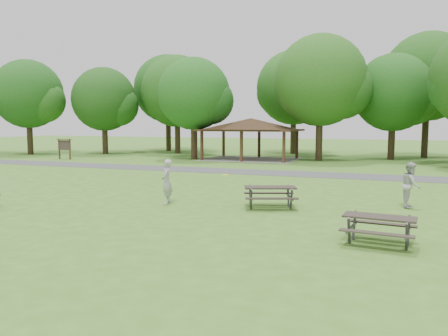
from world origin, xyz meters
TOP-DOWN VIEW (x-y plane):
  - ground at (0.00, 0.00)m, footprint 160.00×160.00m
  - asphalt_path at (0.00, 14.00)m, footprint 120.00×3.20m
  - pavilion at (-4.00, 24.00)m, footprint 8.60×7.01m
  - notice_board at (-20.00, 18.00)m, footprint 1.60×0.30m
  - tree_row_a at (-27.91, 22.03)m, footprint 7.56×7.20m
  - tree_row_b at (-20.92, 25.53)m, footprint 7.14×6.80m
  - tree_row_c at (-13.90, 29.03)m, footprint 8.19×7.80m
  - tree_row_d at (-8.92, 22.53)m, footprint 6.93×6.60m
  - tree_row_e at (2.10, 25.03)m, footprint 8.40×8.00m
  - tree_row_f at (8.09, 28.53)m, footprint 7.35×7.00m
  - tree_deep_a at (-16.90, 32.53)m, footprint 8.40×8.00m
  - tree_deep_b at (-1.90, 33.03)m, footprint 8.40×8.00m
  - tree_deep_c at (11.10, 32.03)m, footprint 8.82×8.40m
  - picnic_table_middle at (3.60, 2.24)m, footprint 2.41×2.18m
  - picnic_table_far at (7.70, -1.77)m, footprint 2.01×1.68m
  - frisbee_in_flight at (1.71, 2.27)m, footprint 0.30×0.30m
  - frisbee_thrower at (-0.60, 1.61)m, footprint 0.62×0.77m
  - frisbee_catcher at (8.71, 4.26)m, footprint 0.69×0.88m

SIDE VIEW (x-z plane):
  - ground at x=0.00m, z-range 0.00..0.00m
  - asphalt_path at x=0.00m, z-range 0.00..0.02m
  - picnic_table_far at x=7.70m, z-range 0.19..1.01m
  - picnic_table_middle at x=3.60m, z-range 0.20..1.06m
  - frisbee_catcher at x=8.71m, z-range 0.00..1.78m
  - frisbee_thrower at x=-0.60m, z-range 0.00..1.82m
  - frisbee_in_flight at x=1.71m, z-range 1.21..1.23m
  - notice_board at x=-20.00m, z-range 0.37..2.25m
  - pavilion at x=-4.00m, z-range 1.18..4.94m
  - tree_row_b at x=-20.92m, z-range 1.03..10.30m
  - tree_row_d at x=-8.92m, z-range 1.13..10.41m
  - tree_row_f at x=8.09m, z-range 1.06..10.62m
  - tree_row_a at x=-27.91m, z-range 1.17..11.14m
  - tree_row_c at x=-13.90m, z-range 1.20..11.87m
  - tree_row_e at x=2.10m, z-range 1.27..12.29m
  - tree_deep_b at x=-1.90m, z-range 1.32..12.45m
  - tree_deep_a at x=-16.90m, z-range 1.44..12.82m
  - tree_deep_c at x=11.10m, z-range 1.49..13.39m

